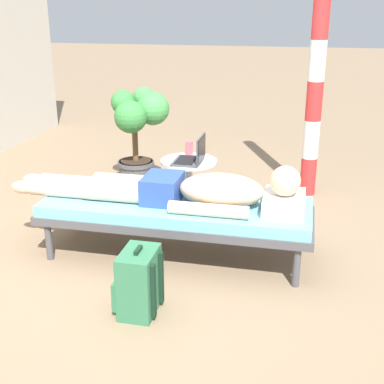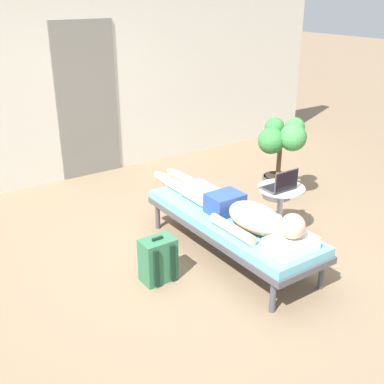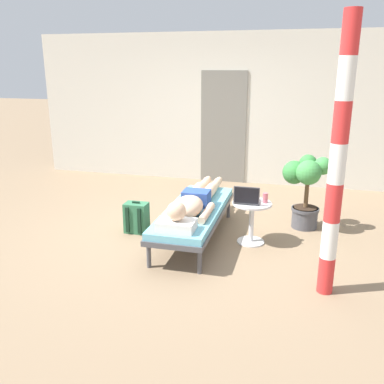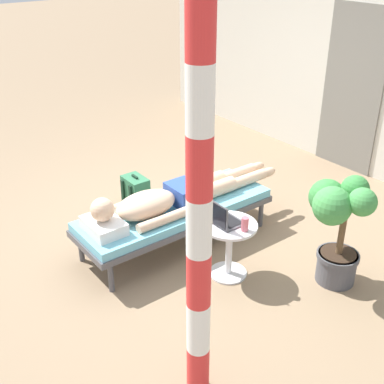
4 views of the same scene
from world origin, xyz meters
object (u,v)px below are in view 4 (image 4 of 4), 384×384
object	(u,v)px
lounge_chair	(176,212)
side_table	(229,241)
person_reclining	(168,199)
laptop	(221,217)
porch_post	(199,227)
drink_glass	(245,224)
potted_plant	(338,221)
backpack	(136,194)

from	to	relation	value
lounge_chair	side_table	bearing A→B (deg)	5.47
person_reclining	laptop	distance (m)	0.66
lounge_chair	porch_post	size ratio (longest dim) A/B	0.77
side_table	laptop	xyz separation A→B (m)	(-0.06, -0.05, 0.23)
person_reclining	side_table	bearing A→B (deg)	12.57
drink_glass	potted_plant	world-z (taller)	potted_plant
laptop	porch_post	xyz separation A→B (m)	(0.90, -0.95, 0.70)
person_reclining	laptop	bearing A→B (deg)	9.35
porch_post	drink_glass	bearing A→B (deg)	123.76
drink_glass	potted_plant	distance (m)	0.77
laptop	lounge_chair	bearing A→B (deg)	-178.53
laptop	potted_plant	xyz separation A→B (m)	(0.68, 0.70, 0.03)
laptop	side_table	bearing A→B (deg)	40.52
laptop	potted_plant	bearing A→B (deg)	45.82
person_reclining	potted_plant	bearing A→B (deg)	31.19
backpack	potted_plant	xyz separation A→B (m)	(2.12, 0.68, 0.42)
lounge_chair	side_table	world-z (taller)	side_table
lounge_chair	backpack	bearing A→B (deg)	177.57
porch_post	side_table	bearing A→B (deg)	129.98
laptop	drink_glass	xyz separation A→B (m)	(0.21, 0.08, 0.00)
person_reclining	laptop	size ratio (longest dim) A/B	7.00
backpack	porch_post	distance (m)	2.76
side_table	porch_post	size ratio (longest dim) A/B	0.20
porch_post	person_reclining	bearing A→B (deg)	151.40
laptop	drink_glass	bearing A→B (deg)	21.43
potted_plant	porch_post	xyz separation A→B (m)	(0.23, -1.65, 0.67)
person_reclining	drink_glass	xyz separation A→B (m)	(0.86, 0.19, 0.07)
drink_glass	backpack	xyz separation A→B (m)	(-1.65, -0.07, -0.39)
side_table	laptop	bearing A→B (deg)	-139.48
lounge_chair	backpack	size ratio (longest dim) A/B	4.65
potted_plant	porch_post	bearing A→B (deg)	-82.20
person_reclining	potted_plant	distance (m)	1.55
potted_plant	lounge_chair	bearing A→B (deg)	-151.75
laptop	backpack	distance (m)	1.49
backpack	porch_post	xyz separation A→B (m)	(2.34, -0.97, 1.08)
lounge_chair	drink_glass	bearing A→B (deg)	6.57
backpack	drink_glass	bearing A→B (deg)	2.27
person_reclining	porch_post	xyz separation A→B (m)	(1.55, -0.85, 0.76)
person_reclining	lounge_chair	bearing A→B (deg)	90.00
potted_plant	side_table	bearing A→B (deg)	-133.71
lounge_chair	porch_post	bearing A→B (deg)	-31.10
lounge_chair	person_reclining	xyz separation A→B (m)	(0.00, -0.09, 0.17)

